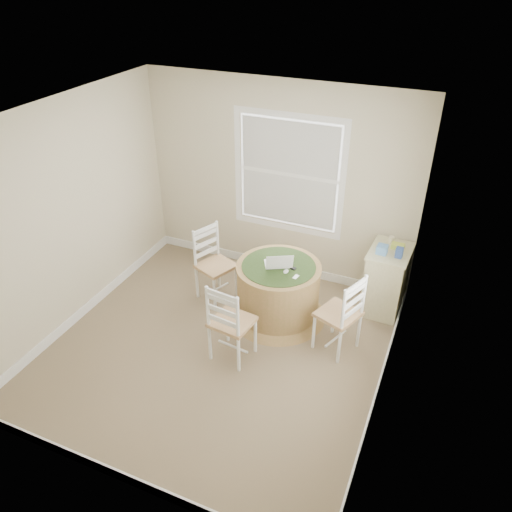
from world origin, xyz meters
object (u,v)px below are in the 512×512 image
at_px(round_table, 278,289).
at_px(corner_chest, 386,280).
at_px(laptop, 278,264).
at_px(chair_left, 216,266).
at_px(chair_near, 232,321).
at_px(chair_right, 338,314).

xyz_separation_m(round_table, corner_chest, (1.15, 0.65, 0.03)).
bearing_deg(laptop, corner_chest, -179.19).
xyz_separation_m(laptop, corner_chest, (1.16, 0.64, -0.32)).
xyz_separation_m(chair_left, corner_chest, (2.00, 0.61, -0.05)).
bearing_deg(laptop, chair_near, 49.56).
distance_m(round_table, chair_right, 0.86).
bearing_deg(corner_chest, chair_right, -107.70).
bearing_deg(laptop, chair_right, 132.22).
bearing_deg(chair_left, chair_right, -78.71).
bearing_deg(laptop, chair_left, -30.66).
relative_size(chair_near, laptop, 2.36).
distance_m(chair_left, laptop, 0.89).
bearing_deg(chair_left, laptop, -70.05).
bearing_deg(chair_right, chair_left, -80.11).
xyz_separation_m(chair_left, laptop, (0.84, -0.04, 0.27)).
bearing_deg(chair_near, laptop, -95.03).
height_order(chair_left, chair_near, same).
bearing_deg(chair_left, round_table, -70.33).
bearing_deg(chair_right, corner_chest, -179.28).
xyz_separation_m(round_table, chair_near, (-0.19, -0.86, 0.08)).
relative_size(chair_left, corner_chest, 1.13).
height_order(chair_near, corner_chest, chair_near).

